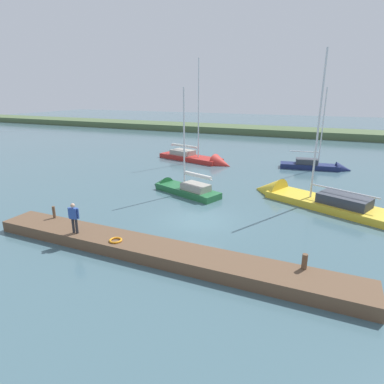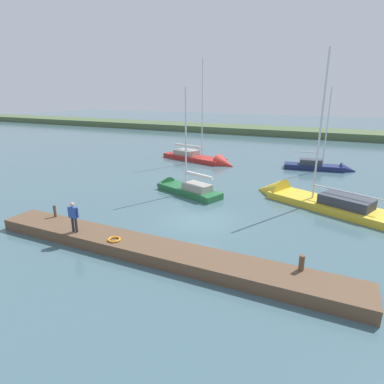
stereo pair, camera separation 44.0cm
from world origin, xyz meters
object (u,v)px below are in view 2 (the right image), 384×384
mooring_post_far (302,263)px  life_ring_buoy (114,239)px  mooring_post_near (55,211)px  sailboat_far_left (181,190)px  person_on_dock (73,215)px  sailboat_outer_mooring (323,168)px  sailboat_near_dock (305,200)px  sailboat_inner_slip (203,160)px

mooring_post_far → life_ring_buoy: mooring_post_far is taller
mooring_post_near → sailboat_far_left: size_ratio=0.08×
mooring_post_far → sailboat_far_left: sailboat_far_left is taller
mooring_post_near → person_on_dock: size_ratio=0.44×
mooring_post_far → sailboat_outer_mooring: sailboat_outer_mooring is taller
sailboat_near_dock → sailboat_outer_mooring: sailboat_near_dock is taller
sailboat_far_left → sailboat_inner_slip: bearing=-55.6°
mooring_post_near → sailboat_near_dock: (-13.06, -11.07, -0.80)m
life_ring_buoy → person_on_dock: size_ratio=0.39×
mooring_post_near → sailboat_outer_mooring: bearing=-120.8°
mooring_post_far → person_on_dock: size_ratio=0.41×
mooring_post_near → sailboat_outer_mooring: sailboat_outer_mooring is taller
sailboat_near_dock → person_on_dock: sailboat_near_dock is taller
mooring_post_far → sailboat_far_left: (10.57, -9.55, -0.82)m
mooring_post_near → mooring_post_far: size_ratio=1.07×
life_ring_buoy → sailboat_inner_slip: sailboat_inner_slip is taller
life_ring_buoy → person_on_dock: (2.54, 0.06, 0.91)m
sailboat_outer_mooring → sailboat_inner_slip: (12.84, 1.55, -0.03)m
life_ring_buoy → person_on_dock: bearing=1.4°
mooring_post_near → mooring_post_far: 14.18m
sailboat_inner_slip → sailboat_outer_mooring: bearing=22.4°
sailboat_outer_mooring → life_ring_buoy: bearing=-117.5°
mooring_post_far → sailboat_far_left: bearing=-42.1°
sailboat_outer_mooring → person_on_dock: (10.76, 23.72, 1.40)m
life_ring_buoy → mooring_post_near: bearing=-11.7°
sailboat_near_dock → sailboat_outer_mooring: bearing=-68.9°
sailboat_near_dock → person_on_dock: 16.08m
sailboat_far_left → sailboat_outer_mooring: 16.33m
sailboat_inner_slip → sailboat_far_left: bearing=-59.8°
sailboat_outer_mooring → mooring_post_far: bearing=-96.5°
mooring_post_near → life_ring_buoy: bearing=168.3°
sailboat_near_dock → sailboat_inner_slip: (12.44, -9.96, -0.03)m
sailboat_near_dock → sailboat_inner_slip: 15.94m
mooring_post_near → sailboat_inner_slip: size_ratio=0.06×
sailboat_inner_slip → person_on_dock: bearing=-69.1°
sailboat_inner_slip → mooring_post_far: bearing=-41.6°
mooring_post_far → sailboat_near_dock: 11.15m
mooring_post_far → sailboat_outer_mooring: bearing=-88.2°
mooring_post_near → sailboat_inner_slip: bearing=-91.7°
life_ring_buoy → sailboat_near_dock: (-7.82, -12.16, -0.49)m
sailboat_outer_mooring → person_on_dock: sailboat_outer_mooring is taller
mooring_post_far → sailboat_outer_mooring: (0.72, -22.57, -0.78)m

